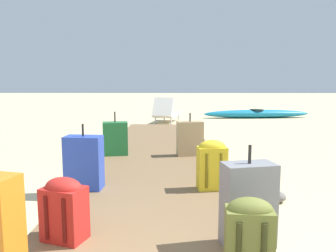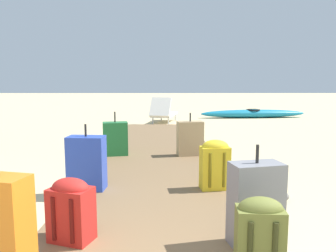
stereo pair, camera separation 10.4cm
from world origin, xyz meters
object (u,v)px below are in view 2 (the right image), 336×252
lounge_chair (164,113)px  suitcase_grey (256,204)px  suitcase_tan (190,138)px  backpack_yellow (215,163)px  backpack_olive (260,238)px  backpack_red (71,208)px  suitcase_orange (1,235)px  kayak (253,114)px  suitcase_green (115,139)px  suitcase_blue (87,163)px

lounge_chair → suitcase_grey: bearing=-84.6°
suitcase_tan → lounge_chair: size_ratio=0.45×
backpack_yellow → backpack_olive: (0.02, -1.82, -0.02)m
backpack_red → suitcase_grey: (1.42, -0.07, 0.05)m
backpack_yellow → suitcase_orange: (-1.53, -1.92, 0.05)m
backpack_olive → kayak: 10.29m
backpack_red → backpack_olive: bearing=-22.5°
suitcase_green → suitcase_tan: (1.25, -0.02, 0.01)m
suitcase_tan → backpack_olive: 3.60m
backpack_red → lounge_chair: bearing=85.2°
kayak → suitcase_blue: bearing=-116.2°
backpack_red → suitcase_green: 3.06m
suitcase_tan → lounge_chair: bearing=95.6°
suitcase_grey → kayak: bearing=75.7°
suitcase_grey → lounge_chair: 8.04m
suitcase_orange → lounge_chair: size_ratio=0.55×
suitcase_blue → suitcase_orange: suitcase_orange is taller
suitcase_blue → backpack_olive: suitcase_blue is taller
backpack_red → suitcase_orange: bearing=-108.8°
backpack_red → suitcase_green: bearing=92.0°
backpack_red → suitcase_tan: (1.14, 3.04, 0.02)m
suitcase_blue → backpack_yellow: bearing=0.0°
suitcase_green → backpack_olive: bearing=-68.4°
backpack_yellow → backpack_olive: size_ratio=1.06×
suitcase_tan → suitcase_green: bearing=179.2°
suitcase_grey → suitcase_green: bearing=116.1°
suitcase_tan → lounge_chair: lounge_chair is taller
backpack_olive → lounge_chair: bearing=94.4°
backpack_yellow → suitcase_green: 2.28m
kayak → lounge_chair: bearing=-154.8°
suitcase_green → backpack_yellow: bearing=-51.7°
backpack_olive → suitcase_orange: bearing=-176.2°
lounge_chair → kayak: (3.17, 1.49, -0.18)m
suitcase_orange → backpack_olive: (1.54, 0.10, -0.07)m
suitcase_grey → suitcase_orange: suitcase_orange is taller
backpack_red → suitcase_grey: bearing=-2.7°
backpack_red → kayak: 10.18m
backpack_red → backpack_olive: size_ratio=0.93×
backpack_red → kayak: backpack_red is taller
suitcase_blue → backpack_olive: 2.35m
suitcase_grey → suitcase_orange: 1.75m
suitcase_tan → backpack_red: bearing=-110.6°
backpack_yellow → suitcase_grey: 1.34m
suitcase_orange → kayak: suitcase_orange is taller
suitcase_green → suitcase_blue: (-0.06, -1.79, 0.03)m
suitcase_tan → suitcase_orange: suitcase_orange is taller
suitcase_grey → suitcase_orange: bearing=-160.4°
backpack_yellow → suitcase_grey: (0.12, -1.34, 0.02)m
suitcase_orange → lounge_chair: (0.88, 8.59, -0.11)m
backpack_red → kayak: bearing=67.9°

